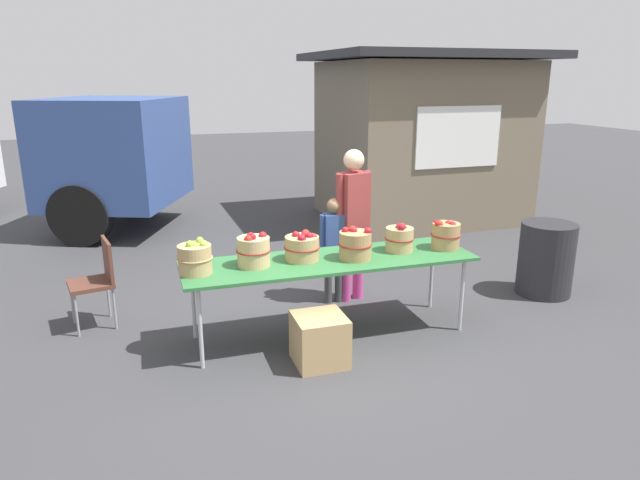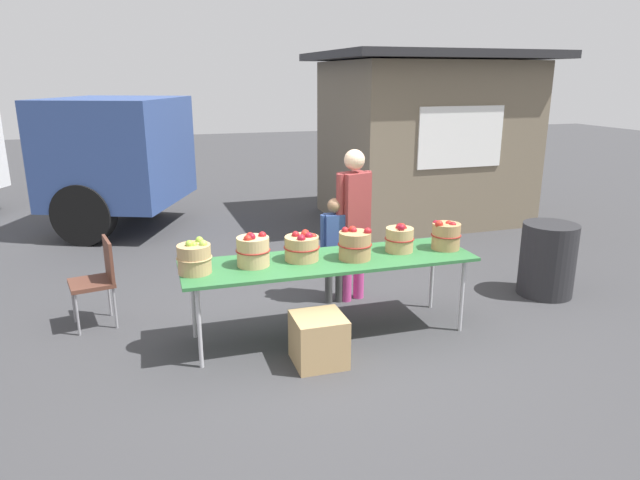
{
  "view_description": "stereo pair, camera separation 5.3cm",
  "coord_description": "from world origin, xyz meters",
  "px_view_note": "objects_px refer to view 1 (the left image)",
  "views": [
    {
      "loc": [
        -1.59,
        -4.69,
        2.37
      ],
      "look_at": [
        0.0,
        0.3,
        0.85
      ],
      "focal_mm": 31.79,
      "sensor_mm": 36.0,
      "label": 1
    },
    {
      "loc": [
        -1.53,
        -4.7,
        2.37
      ],
      "look_at": [
        0.0,
        0.3,
        0.85
      ],
      "focal_mm": 31.79,
      "sensor_mm": 36.0,
      "label": 2
    }
  ],
  "objects_px": {
    "apple_basket_red_3": "(400,238)",
    "apple_basket_red_2": "(355,245)",
    "market_table": "(330,263)",
    "apple_basket_green_0": "(195,258)",
    "produce_crate": "(320,340)",
    "vendor_adult": "(353,213)",
    "apple_basket_red_0": "(253,251)",
    "child_customer": "(334,242)",
    "trash_barrel": "(546,259)",
    "apple_basket_red_4": "(445,235)",
    "apple_basket_red_1": "(302,247)",
    "folding_chair": "(98,276)"
  },
  "relations": [
    {
      "from": "apple_basket_red_3",
      "to": "trash_barrel",
      "type": "xyz_separation_m",
      "value": [
        1.92,
        0.23,
        -0.47
      ]
    },
    {
      "from": "apple_basket_red_2",
      "to": "produce_crate",
      "type": "relative_size",
      "value": 0.73
    },
    {
      "from": "apple_basket_green_0",
      "to": "vendor_adult",
      "type": "distance_m",
      "value": 1.9
    },
    {
      "from": "market_table",
      "to": "apple_basket_red_3",
      "type": "relative_size",
      "value": 9.47
    },
    {
      "from": "produce_crate",
      "to": "trash_barrel",
      "type": "bearing_deg",
      "value": 15.05
    },
    {
      "from": "apple_basket_green_0",
      "to": "apple_basket_red_3",
      "type": "bearing_deg",
      "value": 1.69
    },
    {
      "from": "apple_basket_green_0",
      "to": "vendor_adult",
      "type": "height_order",
      "value": "vendor_adult"
    },
    {
      "from": "market_table",
      "to": "apple_basket_green_0",
      "type": "bearing_deg",
      "value": -179.18
    },
    {
      "from": "trash_barrel",
      "to": "apple_basket_red_4",
      "type": "bearing_deg",
      "value": -168.87
    },
    {
      "from": "produce_crate",
      "to": "vendor_adult",
      "type": "bearing_deg",
      "value": 58.71
    },
    {
      "from": "market_table",
      "to": "trash_barrel",
      "type": "height_order",
      "value": "trash_barrel"
    },
    {
      "from": "vendor_adult",
      "to": "child_customer",
      "type": "bearing_deg",
      "value": -9.66
    },
    {
      "from": "apple_basket_red_0",
      "to": "child_customer",
      "type": "height_order",
      "value": "child_customer"
    },
    {
      "from": "market_table",
      "to": "apple_basket_red_1",
      "type": "bearing_deg",
      "value": 166.72
    },
    {
      "from": "market_table",
      "to": "folding_chair",
      "type": "relative_size",
      "value": 3.14
    },
    {
      "from": "market_table",
      "to": "apple_basket_red_3",
      "type": "bearing_deg",
      "value": 3.16
    },
    {
      "from": "vendor_adult",
      "to": "child_customer",
      "type": "distance_m",
      "value": 0.37
    },
    {
      "from": "market_table",
      "to": "apple_basket_red_3",
      "type": "distance_m",
      "value": 0.74
    },
    {
      "from": "apple_basket_green_0",
      "to": "apple_basket_red_3",
      "type": "relative_size",
      "value": 1.07
    },
    {
      "from": "apple_basket_green_0",
      "to": "trash_barrel",
      "type": "distance_m",
      "value": 3.89
    },
    {
      "from": "vendor_adult",
      "to": "child_customer",
      "type": "xyz_separation_m",
      "value": [
        -0.22,
        -0.02,
        -0.29
      ]
    },
    {
      "from": "apple_basket_red_2",
      "to": "apple_basket_red_4",
      "type": "height_order",
      "value": "apple_basket_red_2"
    },
    {
      "from": "apple_basket_green_0",
      "to": "child_customer",
      "type": "height_order",
      "value": "child_customer"
    },
    {
      "from": "apple_basket_green_0",
      "to": "vendor_adult",
      "type": "relative_size",
      "value": 0.18
    },
    {
      "from": "market_table",
      "to": "apple_basket_green_0",
      "type": "distance_m",
      "value": 1.23
    },
    {
      "from": "apple_basket_green_0",
      "to": "child_customer",
      "type": "distance_m",
      "value": 1.7
    },
    {
      "from": "apple_basket_red_2",
      "to": "apple_basket_green_0",
      "type": "bearing_deg",
      "value": 178.44
    },
    {
      "from": "apple_basket_red_0",
      "to": "child_customer",
      "type": "xyz_separation_m",
      "value": [
        1.0,
        0.72,
        -0.21
      ]
    },
    {
      "from": "apple_basket_red_4",
      "to": "produce_crate",
      "type": "bearing_deg",
      "value": -161.1
    },
    {
      "from": "apple_basket_green_0",
      "to": "apple_basket_red_4",
      "type": "bearing_deg",
      "value": 0.03
    },
    {
      "from": "apple_basket_red_2",
      "to": "apple_basket_red_4",
      "type": "distance_m",
      "value": 0.95
    },
    {
      "from": "apple_basket_red_0",
      "to": "apple_basket_green_0",
      "type": "bearing_deg",
      "value": -175.35
    },
    {
      "from": "vendor_adult",
      "to": "folding_chair",
      "type": "distance_m",
      "value": 2.63
    },
    {
      "from": "apple_basket_red_4",
      "to": "trash_barrel",
      "type": "height_order",
      "value": "apple_basket_red_4"
    },
    {
      "from": "folding_chair",
      "to": "trash_barrel",
      "type": "bearing_deg",
      "value": 71.06
    },
    {
      "from": "apple_basket_red_1",
      "to": "child_customer",
      "type": "height_order",
      "value": "child_customer"
    },
    {
      "from": "apple_basket_red_2",
      "to": "vendor_adult",
      "type": "relative_size",
      "value": 0.19
    },
    {
      "from": "apple_basket_red_4",
      "to": "child_customer",
      "type": "distance_m",
      "value": 1.18
    },
    {
      "from": "apple_basket_red_2",
      "to": "produce_crate",
      "type": "bearing_deg",
      "value": -137.01
    },
    {
      "from": "apple_basket_red_3",
      "to": "apple_basket_red_2",
      "type": "bearing_deg",
      "value": -168.93
    },
    {
      "from": "trash_barrel",
      "to": "produce_crate",
      "type": "xyz_separation_m",
      "value": [
        -2.9,
        -0.78,
        -0.19
      ]
    },
    {
      "from": "apple_basket_red_3",
      "to": "trash_barrel",
      "type": "height_order",
      "value": "apple_basket_red_3"
    },
    {
      "from": "apple_basket_red_3",
      "to": "apple_basket_green_0",
      "type": "bearing_deg",
      "value": -178.31
    },
    {
      "from": "apple_basket_red_0",
      "to": "apple_basket_red_3",
      "type": "xyz_separation_m",
      "value": [
        1.42,
        0.02,
        -0.01
      ]
    },
    {
      "from": "apple_basket_red_1",
      "to": "vendor_adult",
      "type": "bearing_deg",
      "value": 42.98
    },
    {
      "from": "vendor_adult",
      "to": "child_customer",
      "type": "relative_size",
      "value": 1.43
    },
    {
      "from": "child_customer",
      "to": "trash_barrel",
      "type": "relative_size",
      "value": 1.41
    },
    {
      "from": "apple_basket_red_2",
      "to": "vendor_adult",
      "type": "distance_m",
      "value": 0.88
    },
    {
      "from": "apple_basket_red_0",
      "to": "folding_chair",
      "type": "distance_m",
      "value": 1.66
    },
    {
      "from": "apple_basket_red_2",
      "to": "folding_chair",
      "type": "relative_size",
      "value": 0.37
    }
  ]
}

